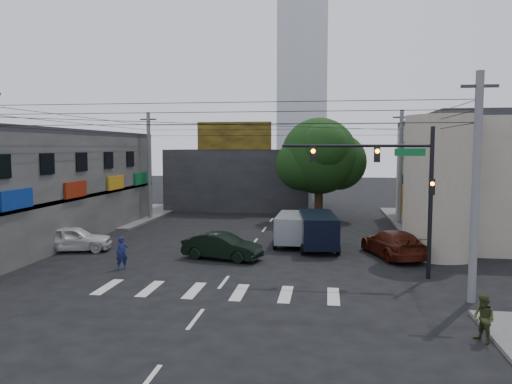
% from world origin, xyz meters
% --- Properties ---
extents(ground, '(160.00, 160.00, 0.00)m').
position_xyz_m(ground, '(0.00, 0.00, 0.00)').
color(ground, black).
rests_on(ground, ground).
extents(sidewalk_far_left, '(16.00, 16.00, 0.15)m').
position_xyz_m(sidewalk_far_left, '(-18.00, 18.00, 0.07)').
color(sidewalk_far_left, '#514F4C').
rests_on(sidewalk_far_left, ground).
extents(sidewalk_far_right, '(16.00, 16.00, 0.15)m').
position_xyz_m(sidewalk_far_right, '(18.00, 18.00, 0.07)').
color(sidewalk_far_right, '#514F4C').
rests_on(sidewalk_far_right, ground).
extents(corner_column, '(4.00, 4.00, 8.00)m').
position_xyz_m(corner_column, '(11.00, 4.00, 4.00)').
color(corner_column, gray).
rests_on(corner_column, ground).
extents(building_far, '(14.00, 10.00, 6.00)m').
position_xyz_m(building_far, '(-4.00, 26.00, 3.00)').
color(building_far, '#232326').
rests_on(building_far, ground).
extents(billboard, '(7.00, 0.30, 2.60)m').
position_xyz_m(billboard, '(-4.00, 21.10, 7.30)').
color(billboard, olive).
rests_on(billboard, building_far).
extents(tower_distant, '(9.00, 9.00, 44.00)m').
position_xyz_m(tower_distant, '(0.00, 70.00, 22.00)').
color(tower_distant, silver).
rests_on(tower_distant, ground).
extents(street_tree, '(6.40, 6.40, 8.70)m').
position_xyz_m(street_tree, '(4.00, 17.00, 5.47)').
color(street_tree, black).
rests_on(street_tree, ground).
extents(traffic_gantry, '(7.10, 0.35, 7.20)m').
position_xyz_m(traffic_gantry, '(7.82, -1.00, 4.83)').
color(traffic_gantry, black).
rests_on(traffic_gantry, ground).
extents(utility_pole_near_right, '(0.32, 0.32, 9.20)m').
position_xyz_m(utility_pole_near_right, '(10.50, -4.50, 4.60)').
color(utility_pole_near_right, '#59595B').
rests_on(utility_pole_near_right, ground).
extents(utility_pole_far_left, '(0.32, 0.32, 9.20)m').
position_xyz_m(utility_pole_far_left, '(-10.50, 16.00, 4.60)').
color(utility_pole_far_left, '#59595B').
rests_on(utility_pole_far_left, ground).
extents(utility_pole_far_right, '(0.32, 0.32, 9.20)m').
position_xyz_m(utility_pole_far_right, '(10.50, 16.00, 4.60)').
color(utility_pole_far_right, '#59595B').
rests_on(utility_pole_far_right, ground).
extents(dark_sedan, '(3.61, 5.15, 1.46)m').
position_xyz_m(dark_sedan, '(-1.06, 1.66, 0.73)').
color(dark_sedan, black).
rests_on(dark_sedan, ground).
extents(white_compact, '(4.06, 5.39, 1.53)m').
position_xyz_m(white_compact, '(-10.39, 2.55, 0.76)').
color(white_compact, silver).
rests_on(white_compact, ground).
extents(maroon_sedan, '(5.20, 6.56, 1.55)m').
position_xyz_m(maroon_sedan, '(8.42, 3.61, 0.77)').
color(maroon_sedan, '#421309').
rests_on(maroon_sedan, ground).
extents(silver_minivan, '(4.62, 2.05, 1.96)m').
position_xyz_m(silver_minivan, '(2.55, 6.32, 0.98)').
color(silver_minivan, gray).
rests_on(silver_minivan, ground).
extents(navy_van, '(5.79, 3.18, 2.14)m').
position_xyz_m(navy_van, '(4.15, 5.38, 1.07)').
color(navy_van, black).
rests_on(navy_van, ground).
extents(traffic_officer, '(0.96, 0.93, 1.67)m').
position_xyz_m(traffic_officer, '(-5.67, -1.28, 0.83)').
color(traffic_officer, '#151D4C').
rests_on(traffic_officer, ground).
extents(pedestrian_olive, '(1.26, 1.24, 1.54)m').
position_xyz_m(pedestrian_olive, '(9.69, -8.81, 0.77)').
color(pedestrian_olive, '#333C1B').
rests_on(pedestrian_olive, ground).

